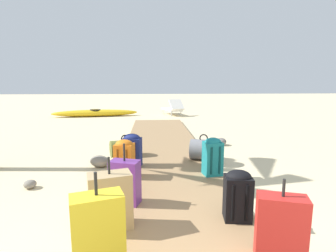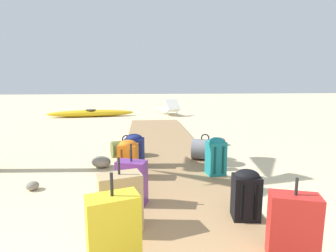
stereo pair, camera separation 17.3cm
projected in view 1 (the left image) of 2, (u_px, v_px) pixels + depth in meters
The scene contains 17 objects.
ground_plane at pixel (166, 169), 4.81m from camera, with size 60.00×60.00×0.00m, color beige.
boardwalk at pixel (164, 153), 5.74m from camera, with size 1.75×9.54×0.08m, color #9E7A51.
backpack_navy at pixel (132, 149), 4.68m from camera, with size 0.35×0.29×0.58m.
suitcase_tan at pixel (110, 201), 2.68m from camera, with size 0.47×0.35×0.75m.
suitcase_red at pixel (281, 229), 2.18m from camera, with size 0.43×0.31×0.72m.
backpack_teal at pixel (213, 155), 4.23m from camera, with size 0.32×0.29×0.61m.
backpack_black at pixel (238, 194), 2.85m from camera, with size 0.31×0.28×0.56m.
backpack_orange at pixel (124, 157), 4.14m from camera, with size 0.33×0.31×0.60m.
suitcase_yellow at pixel (98, 235), 2.02m from camera, with size 0.43×0.32×0.83m.
suitcase_purple at pixel (125, 182), 3.24m from camera, with size 0.40×0.30×0.75m.
duffel_bag_olive at pixel (125, 148), 5.32m from camera, with size 0.65×0.49×0.44m.
duffel_bag_grey at pixel (203, 150), 5.08m from camera, with size 0.59×0.52×0.50m.
lounge_chair at pixel (173, 108), 12.54m from camera, with size 1.03×1.67×0.77m.
kayak at pixel (95, 113), 12.07m from camera, with size 3.87×1.13×0.32m.
rock_left_mid at pixel (30, 184), 3.92m from camera, with size 0.18×0.18×0.13m, color gray.
rock_right_near at pixel (221, 142), 6.59m from camera, with size 0.26×0.24×0.18m, color slate.
rock_left_far at pixel (99, 161), 4.92m from camera, with size 0.40×0.29×0.21m, color gray.
Camera 1 is at (-0.27, -0.79, 1.56)m, focal length 28.34 mm.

